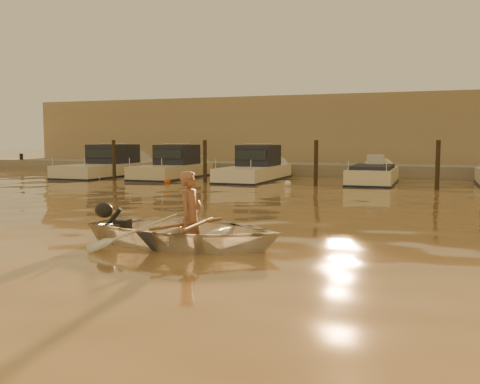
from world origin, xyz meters
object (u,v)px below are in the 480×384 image
at_px(moored_boat_1, 172,166).
at_px(waterfront_building, 361,134).
at_px(person, 191,216).
at_px(moored_boat_0, 107,165).
at_px(moored_boat_3, 373,179).
at_px(dinghy, 186,231).
at_px(moored_boat_2, 255,168).

xyz_separation_m(moored_boat_1, waterfront_building, (8.37, 11.00, 1.77)).
bearing_deg(person, moored_boat_0, 42.25).
relative_size(moored_boat_3, waterfront_building, 0.12).
height_order(moored_boat_1, moored_boat_3, moored_boat_1).
bearing_deg(moored_boat_0, moored_boat_1, 0.00).
distance_m(moored_boat_3, waterfront_building, 11.39).
xyz_separation_m(dinghy, person, (0.10, -0.01, 0.29)).
distance_m(dinghy, moored_boat_1, 18.31).
relative_size(person, moored_boat_0, 0.23).
relative_size(person, moored_boat_1, 0.26).
height_order(dinghy, person, person).
bearing_deg(moored_boat_3, dinghy, -96.20).
bearing_deg(dinghy, moored_boat_0, 42.04).
height_order(dinghy, moored_boat_3, moored_boat_3).
relative_size(person, moored_boat_2, 0.24).
xyz_separation_m(person, moored_boat_0, (-12.80, 16.15, 0.06)).
relative_size(moored_boat_2, waterfront_building, 0.16).
distance_m(dinghy, person, 0.30).
bearing_deg(moored_boat_0, moored_boat_2, 0.00).
bearing_deg(waterfront_building, dinghy, -89.43).
height_order(person, moored_boat_2, moored_boat_2).
relative_size(moored_boat_0, moored_boat_1, 1.16).
relative_size(person, moored_boat_3, 0.30).
bearing_deg(moored_boat_2, waterfront_building, 71.11).
bearing_deg(dinghy, moored_boat_3, -2.34).
distance_m(person, moored_boat_0, 20.61).
height_order(moored_boat_1, waterfront_building, waterfront_building).
bearing_deg(waterfront_building, person, -89.22).
distance_m(moored_boat_2, waterfront_building, 11.76).
xyz_separation_m(moored_boat_0, waterfront_building, (12.43, 11.00, 1.77)).
xyz_separation_m(person, waterfront_building, (-0.37, 27.15, 1.84)).
bearing_deg(moored_boat_2, moored_boat_1, 180.00).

